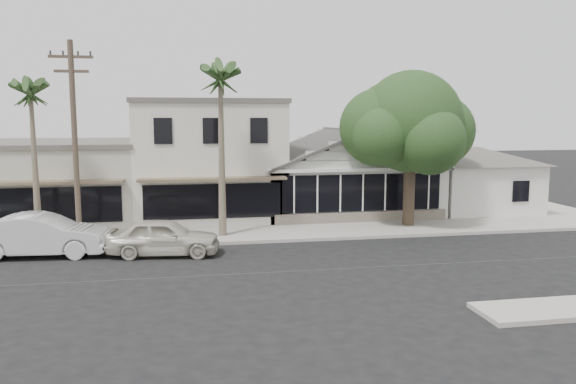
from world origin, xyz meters
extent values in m
plane|color=black|center=(0.00, 0.00, 0.00)|extent=(140.00, 140.00, 0.00)
cube|color=#9E9991|center=(-8.00, 6.75, 0.07)|extent=(90.00, 3.50, 0.15)
cube|color=silver|center=(5.00, 12.50, 1.50)|extent=(10.00, 8.00, 3.00)
cube|color=black|center=(5.00, 8.44, 1.75)|extent=(8.80, 0.10, 2.00)
cube|color=#60564C|center=(5.00, 8.45, 0.35)|extent=(9.60, 0.18, 0.70)
cube|color=silver|center=(13.20, 11.50, 1.50)|extent=(6.00, 6.00, 3.00)
cube|color=silver|center=(-3.00, 13.50, 3.25)|extent=(8.00, 10.00, 6.50)
cube|color=#B0AC9E|center=(-12.00, 13.50, 2.10)|extent=(10.00, 10.00, 4.20)
cylinder|color=brown|center=(-9.00, 5.20, 4.50)|extent=(0.24, 0.24, 9.00)
cube|color=brown|center=(-9.00, 5.20, 8.30)|extent=(1.80, 0.12, 0.12)
cube|color=brown|center=(-9.00, 5.20, 7.70)|extent=(1.40, 0.12, 0.12)
imported|color=beige|center=(-5.33, 3.45, 0.79)|extent=(4.84, 2.44, 1.58)
imported|color=silver|center=(-10.33, 4.24, 0.89)|extent=(5.55, 2.29, 1.79)
cylinder|color=#4A3B2D|center=(7.14, 7.26, 1.62)|extent=(0.61, 0.61, 3.23)
sphere|color=#1C3A18|center=(7.14, 7.26, 5.55)|extent=(5.25, 5.25, 5.25)
sphere|color=#1C3A18|center=(8.96, 7.87, 5.05)|extent=(3.84, 3.84, 3.84)
sphere|color=#1C3A18|center=(5.53, 7.67, 5.25)|extent=(4.04, 4.04, 4.04)
sphere|color=#1C3A18|center=(7.55, 5.75, 4.64)|extent=(3.43, 3.43, 3.43)
sphere|color=#1C3A18|center=(6.54, 8.88, 5.86)|extent=(3.63, 3.63, 3.63)
sphere|color=#1C3A18|center=(8.36, 8.68, 6.26)|extent=(3.23, 3.23, 3.23)
sphere|color=#1C3A18|center=(5.33, 6.46, 4.85)|extent=(3.03, 3.03, 3.03)
cone|color=#726651|center=(-2.66, 6.37, 3.69)|extent=(0.38, 0.38, 7.38)
cone|color=#726651|center=(-11.00, 6.55, 3.34)|extent=(0.33, 0.33, 6.67)
camera|label=1|loc=(-4.43, -20.19, 5.76)|focal=35.00mm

